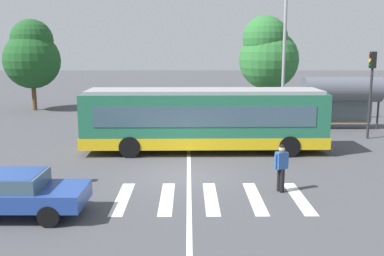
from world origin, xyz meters
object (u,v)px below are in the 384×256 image
Objects in this scene: parked_car_teal at (133,105)px; parked_car_silver at (201,104)px; city_transit_bus at (204,120)px; traffic_light_far_corner at (371,81)px; parked_car_champagne at (168,104)px; foreground_sedan at (10,192)px; background_tree_right at (268,54)px; background_tree_left at (32,55)px; bus_stop_shelter at (342,91)px; pedestrian_crossing_street at (281,165)px; parked_car_white at (236,104)px; twin_arm_street_lamp at (285,37)px.

parked_car_silver is at bearing 3.94° from parked_car_teal.
city_transit_bus is at bearing -91.05° from parked_car_silver.
traffic_light_far_corner is (9.29, 3.02, 1.64)m from city_transit_bus.
parked_car_champagne is 0.99× the size of parked_car_silver.
parked_car_champagne is at bearing 79.48° from foreground_sedan.
parked_car_silver is at bearing -160.52° from background_tree_right.
background_tree_left is 18.77m from background_tree_right.
bus_stop_shelter reaches higher than parked_car_champagne.
parked_car_white is (0.38, 18.24, -0.20)m from pedestrian_crossing_street.
parked_car_white is at bearing 0.86° from parked_car_teal.
parked_car_silver is at bearing 134.28° from traffic_light_far_corner.
parked_car_silver is at bearing 88.95° from city_transit_bus.
parked_car_white is at bearing -8.85° from background_tree_left.
traffic_light_far_corner is 6.42m from twin_arm_street_lamp.
parked_car_silver is (0.23, 12.31, -0.82)m from city_transit_bus.
bus_stop_shelter is (5.83, -6.16, 1.65)m from parked_car_white.
parked_car_teal and parked_car_silver have the same top height.
twin_arm_street_lamp is (5.17, -4.81, 4.90)m from parked_car_silver.
twin_arm_street_lamp is at bearing 154.37° from bus_stop_shelter.
bus_stop_shelter is at bearing 43.89° from foreground_sedan.
pedestrian_crossing_street is 0.38× the size of parked_car_silver.
city_transit_bus is at bearing -47.75° from background_tree_left.
bus_stop_shelter is at bearing -46.58° from parked_car_white.
background_tree_right reaches higher than bus_stop_shelter.
parked_car_silver is at bearing 97.02° from pedestrian_crossing_street.
bus_stop_shelter is at bearing 101.35° from traffic_light_far_corner.
background_tree_right reaches higher than background_tree_left.
city_transit_bus is 12.44m from parked_car_white.
parked_car_teal is (1.19, 20.35, 0.00)m from foreground_sedan.
city_transit_bus is 12.34m from parked_car_silver.
parked_car_teal is 0.64× the size of background_tree_left.
background_tree_left is at bearing 107.14° from foreground_sedan.
background_tree_left reaches higher than parked_car_silver.
traffic_light_far_corner is at bearing 18.01° from city_transit_bus.
background_tree_left is (-7.08, 22.97, 3.69)m from foreground_sedan.
parked_car_teal is at bearing 112.40° from pedestrian_crossing_street.
parked_car_champagne is at bearing 104.60° from pedestrian_crossing_street.
parked_car_champagne is 0.60× the size of background_tree_right.
parked_car_champagne is 0.99× the size of parked_car_white.
background_tree_right reaches higher than parked_car_teal.
city_transit_bus is 6.69m from pedestrian_crossing_street.
parked_car_teal is (-4.97, 11.96, -0.82)m from city_transit_bus.
background_tree_left is at bearing 168.34° from parked_car_champagne.
traffic_light_far_corner is (15.45, 11.41, 2.46)m from foreground_sedan.
foreground_sedan is 20.38m from parked_car_teal.
foreground_sedan is 0.99× the size of parked_car_white.
twin_arm_street_lamp is at bearing -20.80° from background_tree_left.
foreground_sedan is 0.98× the size of parked_car_teal.
twin_arm_street_lamp is 1.24× the size of background_tree_right.
foreground_sedan is 20.25m from twin_arm_street_lamp.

